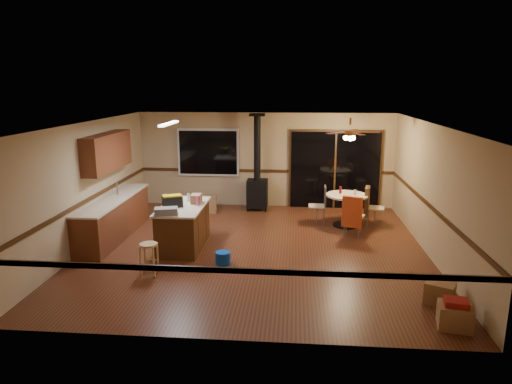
# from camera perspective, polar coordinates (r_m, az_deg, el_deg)

# --- Properties ---
(floor) EXTENTS (7.00, 7.00, 0.00)m
(floor) POSITION_cam_1_polar(r_m,az_deg,el_deg) (9.59, -0.15, -7.11)
(floor) COLOR #532917
(floor) RESTS_ON ground
(ceiling) EXTENTS (7.00, 7.00, 0.00)m
(ceiling) POSITION_cam_1_polar(r_m,az_deg,el_deg) (9.02, -0.16, 8.55)
(ceiling) COLOR silver
(ceiling) RESTS_ON ground
(wall_back) EXTENTS (7.00, 0.00, 7.00)m
(wall_back) POSITION_cam_1_polar(r_m,az_deg,el_deg) (12.65, 1.23, 4.01)
(wall_back) COLOR tan
(wall_back) RESTS_ON ground
(wall_front) EXTENTS (7.00, 0.00, 7.00)m
(wall_front) POSITION_cam_1_polar(r_m,az_deg,el_deg) (5.88, -3.15, -7.14)
(wall_front) COLOR tan
(wall_front) RESTS_ON ground
(wall_left) EXTENTS (0.00, 7.00, 7.00)m
(wall_left) POSITION_cam_1_polar(r_m,az_deg,el_deg) (10.14, -20.28, 0.82)
(wall_left) COLOR tan
(wall_left) RESTS_ON ground
(wall_right) EXTENTS (0.00, 7.00, 7.00)m
(wall_right) POSITION_cam_1_polar(r_m,az_deg,el_deg) (9.58, 21.19, 0.05)
(wall_right) COLOR tan
(wall_right) RESTS_ON ground
(chair_rail) EXTENTS (7.00, 7.00, 0.08)m
(chair_rail) POSITION_cam_1_polar(r_m,az_deg,el_deg) (9.29, -0.16, -1.33)
(chair_rail) COLOR #3B220E
(chair_rail) RESTS_ON ground
(window) EXTENTS (1.72, 0.10, 1.32)m
(window) POSITION_cam_1_polar(r_m,az_deg,el_deg) (12.77, -5.99, 4.94)
(window) COLOR black
(window) RESTS_ON ground
(sliding_door) EXTENTS (2.52, 0.10, 2.10)m
(sliding_door) POSITION_cam_1_polar(r_m,az_deg,el_deg) (12.67, 9.83, 2.68)
(sliding_door) COLOR black
(sliding_door) RESTS_ON ground
(lower_cabinets) EXTENTS (0.60, 3.00, 0.86)m
(lower_cabinets) POSITION_cam_1_polar(r_m,az_deg,el_deg) (10.67, -17.32, -3.18)
(lower_cabinets) COLOR brown
(lower_cabinets) RESTS_ON ground
(countertop) EXTENTS (0.64, 3.04, 0.04)m
(countertop) POSITION_cam_1_polar(r_m,az_deg,el_deg) (10.55, -17.49, -0.84)
(countertop) COLOR beige
(countertop) RESTS_ON lower_cabinets
(upper_cabinets) EXTENTS (0.35, 2.00, 0.80)m
(upper_cabinets) POSITION_cam_1_polar(r_m,az_deg,el_deg) (10.59, -18.10, 4.80)
(upper_cabinets) COLOR brown
(upper_cabinets) RESTS_ON ground
(kitchen_island) EXTENTS (0.88, 1.68, 0.90)m
(kitchen_island) POSITION_cam_1_polar(r_m,az_deg,el_deg) (9.69, -9.05, -4.25)
(kitchen_island) COLOR #4A2912
(kitchen_island) RESTS_ON ground
(wood_stove) EXTENTS (0.55, 0.50, 2.52)m
(wood_stove) POSITION_cam_1_polar(r_m,az_deg,el_deg) (12.33, 0.15, 1.06)
(wood_stove) COLOR black
(wood_stove) RESTS_ON ground
(ceiling_fan) EXTENTS (0.24, 0.24, 0.55)m
(ceiling_fan) POSITION_cam_1_polar(r_m,az_deg,el_deg) (10.86, 11.65, 7.05)
(ceiling_fan) COLOR brown
(ceiling_fan) RESTS_ON ceiling
(fluorescent_strip) EXTENTS (0.10, 1.20, 0.04)m
(fluorescent_strip) POSITION_cam_1_polar(r_m,az_deg,el_deg) (9.64, -10.84, 8.39)
(fluorescent_strip) COLOR white
(fluorescent_strip) RESTS_ON ceiling
(toolbox_grey) EXTENTS (0.48, 0.34, 0.14)m
(toolbox_grey) POSITION_cam_1_polar(r_m,az_deg,el_deg) (8.95, -11.17, -2.38)
(toolbox_grey) COLOR slate
(toolbox_grey) RESTS_ON kitchen_island
(toolbox_black) EXTENTS (0.45, 0.36, 0.22)m
(toolbox_black) POSITION_cam_1_polar(r_m,az_deg,el_deg) (9.47, -10.41, -1.20)
(toolbox_black) COLOR black
(toolbox_black) RESTS_ON kitchen_island
(toolbox_yellow_lid) EXTENTS (0.43, 0.34, 0.03)m
(toolbox_yellow_lid) POSITION_cam_1_polar(r_m,az_deg,el_deg) (9.44, -10.45, -0.46)
(toolbox_yellow_lid) COLOR gold
(toolbox_yellow_lid) RESTS_ON toolbox_black
(box_on_island) EXTENTS (0.22, 0.29, 0.19)m
(box_on_island) POSITION_cam_1_polar(r_m,az_deg,el_deg) (9.71, -7.48, -0.83)
(box_on_island) COLOR #8C623E
(box_on_island) RESTS_ON kitchen_island
(bottle_dark) EXTENTS (0.09, 0.09, 0.25)m
(bottle_dark) POSITION_cam_1_polar(r_m,az_deg,el_deg) (9.62, -10.49, -0.89)
(bottle_dark) COLOR black
(bottle_dark) RESTS_ON kitchen_island
(bottle_pink) EXTENTS (0.07, 0.07, 0.21)m
(bottle_pink) POSITION_cam_1_polar(r_m,az_deg,el_deg) (9.49, -7.31, -1.10)
(bottle_pink) COLOR #D84C8C
(bottle_pink) RESTS_ON kitchen_island
(bottle_white) EXTENTS (0.06, 0.06, 0.17)m
(bottle_white) POSITION_cam_1_polar(r_m,az_deg,el_deg) (9.85, -8.43, -0.71)
(bottle_white) COLOR white
(bottle_white) RESTS_ON kitchen_island
(bar_stool) EXTENTS (0.38, 0.38, 0.58)m
(bar_stool) POSITION_cam_1_polar(r_m,az_deg,el_deg) (8.52, -13.21, -8.12)
(bar_stool) COLOR tan
(bar_stool) RESTS_ON floor
(blue_bucket) EXTENTS (0.31, 0.31, 0.24)m
(blue_bucket) POSITION_cam_1_polar(r_m,az_deg,el_deg) (8.80, -4.15, -8.24)
(blue_bucket) COLOR #0C45A8
(blue_bucket) RESTS_ON floor
(dining_table) EXTENTS (0.99, 0.99, 0.78)m
(dining_table) POSITION_cam_1_polar(r_m,az_deg,el_deg) (11.16, 11.25, -1.54)
(dining_table) COLOR black
(dining_table) RESTS_ON ground
(glass_red) EXTENTS (0.08, 0.08, 0.17)m
(glass_red) POSITION_cam_1_polar(r_m,az_deg,el_deg) (11.17, 10.51, 0.25)
(glass_red) COLOR #590C14
(glass_red) RESTS_ON dining_table
(glass_cream) EXTENTS (0.06, 0.06, 0.13)m
(glass_cream) POSITION_cam_1_polar(r_m,az_deg,el_deg) (11.06, 12.28, -0.06)
(glass_cream) COLOR beige
(glass_cream) RESTS_ON dining_table
(chair_left) EXTENTS (0.41, 0.41, 0.51)m
(chair_left) POSITION_cam_1_polar(r_m,az_deg,el_deg) (11.19, 8.18, -1.09)
(chair_left) COLOR tan
(chair_left) RESTS_ON ground
(chair_near) EXTENTS (0.56, 0.58, 0.70)m
(chair_near) POSITION_cam_1_polar(r_m,az_deg,el_deg) (10.32, 11.95, -2.44)
(chair_near) COLOR tan
(chair_near) RESTS_ON ground
(chair_right) EXTENTS (0.54, 0.51, 0.70)m
(chair_right) POSITION_cam_1_polar(r_m,az_deg,el_deg) (11.30, 13.84, -1.16)
(chair_right) COLOR tan
(chair_right) RESTS_ON ground
(box_under_window) EXTENTS (0.59, 0.50, 0.43)m
(box_under_window) POSITION_cam_1_polar(r_m,az_deg,el_deg) (12.28, -6.25, -1.53)
(box_under_window) COLOR #8C623E
(box_under_window) RESTS_ON floor
(box_corner_a) EXTENTS (0.51, 0.45, 0.34)m
(box_corner_a) POSITION_cam_1_polar(r_m,az_deg,el_deg) (7.21, 23.61, -14.07)
(box_corner_a) COLOR #8C623E
(box_corner_a) RESTS_ON floor
(box_corner_b) EXTENTS (0.55, 0.52, 0.35)m
(box_corner_b) POSITION_cam_1_polar(r_m,az_deg,el_deg) (7.85, 21.99, -11.59)
(box_corner_b) COLOR #8C623E
(box_corner_b) RESTS_ON floor
(box_small_red) EXTENTS (0.36, 0.32, 0.09)m
(box_small_red) POSITION_cam_1_polar(r_m,az_deg,el_deg) (7.12, 23.77, -12.54)
(box_small_red) COLOR maroon
(box_small_red) RESTS_ON box_corner_a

